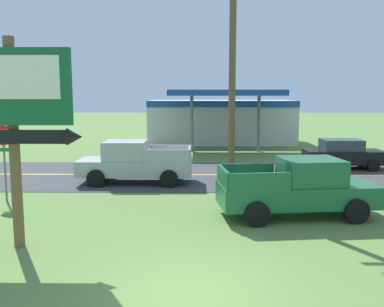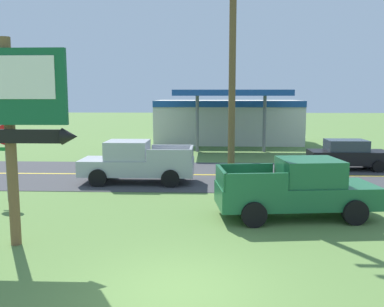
{
  "view_description": "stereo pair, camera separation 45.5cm",
  "coord_description": "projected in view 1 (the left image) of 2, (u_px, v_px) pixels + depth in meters",
  "views": [
    {
      "loc": [
        0.23,
        -8.47,
        4.06
      ],
      "look_at": [
        0.0,
        8.0,
        1.8
      ],
      "focal_mm": 40.09,
      "sensor_mm": 36.0,
      "label": 1
    },
    {
      "loc": [
        0.69,
        -8.46,
        4.06
      ],
      "look_at": [
        0.0,
        8.0,
        1.8
      ],
      "focal_mm": 40.09,
      "sensor_mm": 36.0,
      "label": 2
    }
  ],
  "objects": [
    {
      "name": "pickup_silver_on_road",
      "position": [
        134.0,
        163.0,
        19.75
      ],
      "size": [
        5.2,
        2.24,
        1.96
      ],
      "color": "#A8AAAF",
      "rests_on": "ground"
    },
    {
      "name": "pickup_green_parked_on_lawn",
      "position": [
        299.0,
        188.0,
        14.32
      ],
      "size": [
        5.39,
        2.69,
        1.96
      ],
      "color": "#1E6038",
      "rests_on": "ground"
    },
    {
      "name": "stop_sign",
      "position": [
        4.0,
        149.0,
        16.22
      ],
      "size": [
        0.8,
        0.08,
        2.95
      ],
      "color": "slate",
      "rests_on": "ground"
    },
    {
      "name": "car_black_near_lane",
      "position": [
        343.0,
        154.0,
        23.58
      ],
      "size": [
        4.2,
        2.0,
        1.64
      ],
      "color": "black",
      "rests_on": "ground"
    },
    {
      "name": "utility_pole",
      "position": [
        232.0,
        68.0,
        16.03
      ],
      "size": [
        1.69,
        0.26,
        9.54
      ],
      "color": "brown",
      "rests_on": "ground"
    },
    {
      "name": "gas_station",
      "position": [
        221.0,
        120.0,
        36.32
      ],
      "size": [
        12.0,
        11.5,
        4.4
      ],
      "color": "beige",
      "rests_on": "ground"
    },
    {
      "name": "road_centre_line",
      "position": [
        193.0,
        175.0,
        21.82
      ],
      "size": [
        126.0,
        0.2,
        0.01
      ],
      "primitive_type": "cube",
      "color": "gold",
      "rests_on": "road_asphalt"
    },
    {
      "name": "motel_sign",
      "position": [
        13.0,
        107.0,
        10.95
      ],
      "size": [
        3.48,
        0.54,
        5.54
      ],
      "color": "brown",
      "rests_on": "ground"
    },
    {
      "name": "road_asphalt",
      "position": [
        193.0,
        175.0,
        21.82
      ],
      "size": [
        140.0,
        8.0,
        0.02
      ],
      "primitive_type": "cube",
      "color": "#3D3D3F",
      "rests_on": "ground"
    },
    {
      "name": "ground_plane",
      "position": [
        187.0,
        291.0,
        8.95
      ],
      "size": [
        180.0,
        180.0,
        0.0
      ],
      "primitive_type": "plane",
      "color": "#5B7F3D"
    }
  ]
}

